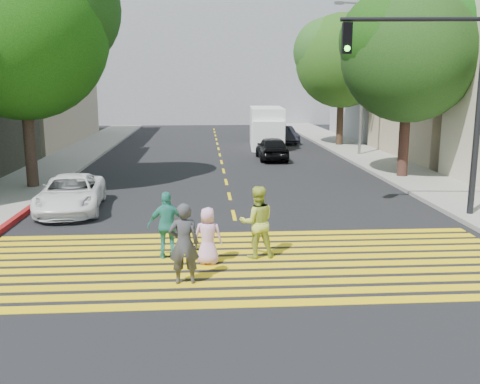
{
  "coord_description": "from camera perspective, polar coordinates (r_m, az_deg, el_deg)",
  "views": [
    {
      "loc": [
        -0.95,
        -11.05,
        4.3
      ],
      "look_at": [
        0.0,
        3.0,
        1.4
      ],
      "focal_mm": 40.0,
      "sensor_mm": 36.0,
      "label": 1
    }
  ],
  "objects": [
    {
      "name": "silver_car",
      "position": [
        40.1,
        2.82,
        6.48
      ],
      "size": [
        2.08,
        4.94,
        1.42
      ],
      "primitive_type": "imported",
      "rotation": [
        0.0,
        0.0,
        3.16
      ],
      "color": "gray",
      "rests_on": "ground"
    },
    {
      "name": "tree_right_far",
      "position": [
        37.01,
        11.0,
        14.09
      ],
      "size": [
        7.82,
        7.49,
        8.92
      ],
      "rotation": [
        0.0,
        0.0,
        -0.25
      ],
      "color": "black",
      "rests_on": "ground"
    },
    {
      "name": "traffic_signal",
      "position": [
        17.88,
        20.7,
        10.81
      ],
      "size": [
        4.5,
        0.61,
        6.6
      ],
      "rotation": [
        0.0,
        0.0,
        -0.08
      ],
      "color": "black",
      "rests_on": "ground"
    },
    {
      "name": "dark_car_near",
      "position": [
        30.22,
        3.44,
        4.7
      ],
      "size": [
        1.59,
        3.91,
        1.33
      ],
      "primitive_type": "imported",
      "rotation": [
        0.0,
        0.0,
        3.15
      ],
      "color": "black",
      "rests_on": "ground"
    },
    {
      "name": "building_right_grey",
      "position": [
        44.05,
        17.75,
        12.0
      ],
      "size": [
        10.0,
        10.0,
        10.0
      ],
      "primitive_type": "cube",
      "color": "gray",
      "rests_on": "ground"
    },
    {
      "name": "white_van",
      "position": [
        36.04,
        2.86,
        6.77
      ],
      "size": [
        2.46,
        5.74,
        2.65
      ],
      "rotation": [
        0.0,
        0.0,
        -0.07
      ],
      "color": "white",
      "rests_on": "ground"
    },
    {
      "name": "crosswalk",
      "position": [
        13.09,
        0.52,
        -7.52
      ],
      "size": [
        13.4,
        5.3,
        0.01
      ],
      "color": "yellow",
      "rests_on": "ground"
    },
    {
      "name": "lane_line",
      "position": [
        33.84,
        -2.24,
        4.33
      ],
      "size": [
        0.12,
        34.4,
        0.01
      ],
      "color": "yellow",
      "rests_on": "ground"
    },
    {
      "name": "white_sedan",
      "position": [
        18.95,
        -17.59,
        -0.17
      ],
      "size": [
        2.4,
        4.51,
        1.21
      ],
      "primitive_type": "imported",
      "rotation": [
        0.0,
        0.0,
        0.09
      ],
      "color": "white",
      "rests_on": "ground"
    },
    {
      "name": "pedestrian_child",
      "position": [
        12.82,
        -3.45,
        -4.7
      ],
      "size": [
        0.74,
        0.54,
        1.4
      ],
      "primitive_type": "imported",
      "rotation": [
        0.0,
        0.0,
        2.99
      ],
      "color": "#E8AAD3",
      "rests_on": "ground"
    },
    {
      "name": "backdrop_block",
      "position": [
        59.09,
        -3.04,
        13.26
      ],
      "size": [
        30.0,
        8.0,
        12.0
      ],
      "primitive_type": "cube",
      "color": "gray",
      "rests_on": "ground"
    },
    {
      "name": "pedestrian_man",
      "position": [
        11.58,
        -6.0,
        -5.51
      ],
      "size": [
        0.68,
        0.47,
        1.8
      ],
      "primitive_type": "imported",
      "rotation": [
        0.0,
        0.0,
        3.21
      ],
      "color": "#3A3A3D",
      "rests_on": "ground"
    },
    {
      "name": "sidewalk_right",
      "position": [
        28.04,
        15.89,
        2.51
      ],
      "size": [
        3.0,
        60.0,
        0.15
      ],
      "primitive_type": "cube",
      "color": "gray",
      "rests_on": "ground"
    },
    {
      "name": "street_lamp",
      "position": [
        32.0,
        12.68,
        12.71
      ],
      "size": [
        1.97,
        0.66,
        8.81
      ],
      "rotation": [
        0.0,
        0.0,
        0.24
      ],
      "color": "gray",
      "rests_on": "ground"
    },
    {
      "name": "dark_car_parked",
      "position": [
        38.77,
        4.71,
        6.11
      ],
      "size": [
        1.83,
        3.8,
        1.2
      ],
      "primitive_type": "imported",
      "rotation": [
        0.0,
        0.0,
        0.16
      ],
      "color": "black",
      "rests_on": "ground"
    },
    {
      "name": "tree_right_near",
      "position": [
        25.08,
        17.81,
        14.52
      ],
      "size": [
        6.84,
        6.34,
        8.57
      ],
      "rotation": [
        0.0,
        0.0,
        -0.08
      ],
      "color": "black",
      "rests_on": "ground"
    },
    {
      "name": "pedestrian_woman",
      "position": [
        13.23,
        1.82,
        -3.23
      ],
      "size": [
        0.95,
        0.77,
        1.82
      ],
      "primitive_type": "imported",
      "rotation": [
        0.0,
        0.0,
        3.24
      ],
      "color": "#B9CC44",
      "rests_on": "ground"
    },
    {
      "name": "tree_left",
      "position": [
        23.11,
        -22.14,
        16.35
      ],
      "size": [
        8.08,
        7.79,
        9.69
      ],
      "rotation": [
        0.0,
        0.0,
        0.18
      ],
      "color": "black",
      "rests_on": "ground"
    },
    {
      "name": "ground",
      "position": [
        11.9,
        0.99,
        -9.55
      ],
      "size": [
        120.0,
        120.0,
        0.0
      ],
      "primitive_type": "plane",
      "color": "black"
    },
    {
      "name": "curb_red",
      "position": [
        18.55,
        -22.49,
        -2.42
      ],
      "size": [
        0.2,
        8.0,
        0.16
      ],
      "primitive_type": "cube",
      "color": "maroon",
      "rests_on": "ground"
    },
    {
      "name": "sidewalk_left",
      "position": [
        34.17,
        -16.65,
        4.04
      ],
      "size": [
        3.0,
        40.0,
        0.15
      ],
      "primitive_type": "cube",
      "color": "gray",
      "rests_on": "ground"
    },
    {
      "name": "pedestrian_extra",
      "position": [
        13.3,
        -7.73,
        -3.53
      ],
      "size": [
        1.04,
        0.54,
        1.69
      ],
      "primitive_type": "imported",
      "rotation": [
        0.0,
        0.0,
        3.28
      ],
      "color": "teal",
      "rests_on": "ground"
    }
  ]
}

